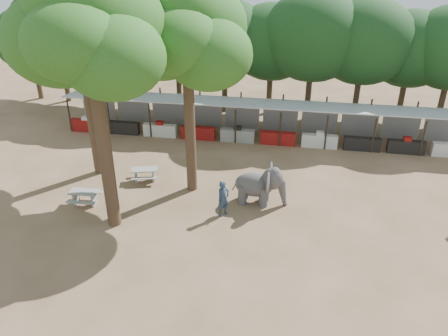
% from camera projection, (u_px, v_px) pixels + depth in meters
% --- Properties ---
extents(ground, '(100.00, 100.00, 0.00)m').
position_uv_depth(ground, '(227.00, 262.00, 19.09)').
color(ground, brown).
rests_on(ground, ground).
extents(vendor_stalls, '(28.00, 2.99, 2.80)m').
position_uv_depth(vendor_stalls, '(259.00, 122.00, 30.63)').
color(vendor_stalls, '#A0A2A8').
rests_on(vendor_stalls, ground).
extents(yard_tree_left, '(7.10, 6.90, 11.02)m').
position_uv_depth(yard_tree_left, '(79.00, 33.00, 22.94)').
color(yard_tree_left, '#332316').
rests_on(yard_tree_left, ground).
extents(yard_tree_center, '(7.10, 6.90, 12.04)m').
position_uv_depth(yard_tree_center, '(87.00, 32.00, 17.66)').
color(yard_tree_center, '#332316').
rests_on(yard_tree_center, ground).
extents(yard_tree_back, '(7.10, 6.90, 11.36)m').
position_uv_depth(yard_tree_back, '(185.00, 33.00, 21.01)').
color(yard_tree_back, '#332316').
rests_on(yard_tree_back, ground).
extents(backdrop_trees, '(46.46, 5.95, 8.33)m').
position_uv_depth(backdrop_trees, '(268.00, 44.00, 33.13)').
color(backdrop_trees, '#332316').
rests_on(backdrop_trees, ground).
extents(elephant, '(2.86, 2.20, 2.19)m').
position_uv_depth(elephant, '(260.00, 185.00, 22.95)').
color(elephant, '#3E3B3B').
rests_on(elephant, ground).
extents(handler, '(0.81, 0.83, 1.93)m').
position_uv_depth(handler, '(223.00, 199.00, 21.96)').
color(handler, '#26384C').
rests_on(handler, ground).
extents(picnic_table_near, '(1.59, 1.45, 0.76)m').
position_uv_depth(picnic_table_near, '(85.00, 196.00, 23.11)').
color(picnic_table_near, gray).
rests_on(picnic_table_near, ground).
extents(picnic_table_far, '(1.79, 1.68, 0.75)m').
position_uv_depth(picnic_table_far, '(145.00, 173.00, 25.41)').
color(picnic_table_far, gray).
rests_on(picnic_table_far, ground).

